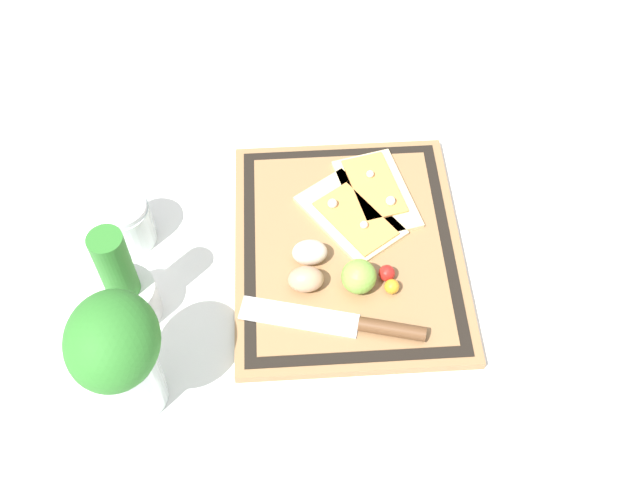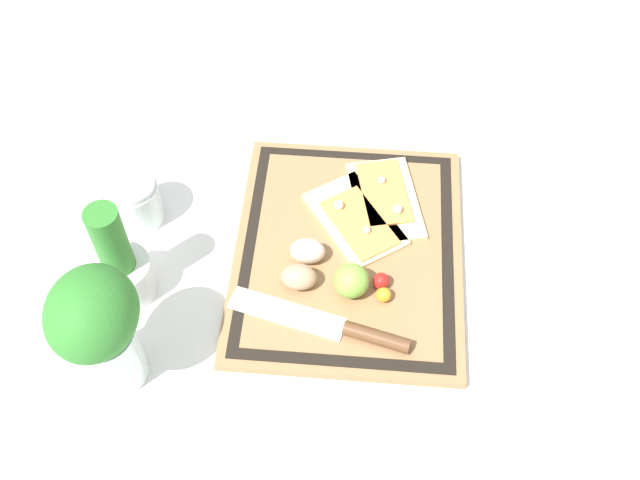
# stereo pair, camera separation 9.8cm
# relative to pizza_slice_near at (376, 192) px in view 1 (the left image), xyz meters

# --- Properties ---
(ground_plane) EXTENTS (6.00, 6.00, 0.00)m
(ground_plane) POSITION_rel_pizza_slice_near_xyz_m (-0.10, 0.06, -0.02)
(ground_plane) COLOR white
(cutting_board) EXTENTS (0.44, 0.36, 0.02)m
(cutting_board) POSITION_rel_pizza_slice_near_xyz_m (-0.10, 0.06, -0.02)
(cutting_board) COLOR #997047
(cutting_board) RESTS_ON ground_plane
(pizza_slice_near) EXTENTS (0.19, 0.14, 0.02)m
(pizza_slice_near) POSITION_rel_pizza_slice_near_xyz_m (0.00, 0.00, 0.00)
(pizza_slice_near) COLOR beige
(pizza_slice_near) RESTS_ON cutting_board
(pizza_slice_far) EXTENTS (0.20, 0.18, 0.02)m
(pizza_slice_far) POSITION_rel_pizza_slice_near_xyz_m (-0.05, 0.05, 0.00)
(pizza_slice_far) COLOR beige
(pizza_slice_far) RESTS_ON cutting_board
(knife) EXTENTS (0.10, 0.28, 0.02)m
(knife) POSITION_rel_pizza_slice_near_xyz_m (-0.25, 0.05, 0.00)
(knife) COLOR silver
(knife) RESTS_ON cutting_board
(egg_brown) EXTENTS (0.04, 0.06, 0.04)m
(egg_brown) POSITION_rel_pizza_slice_near_xyz_m (-0.18, 0.13, 0.02)
(egg_brown) COLOR tan
(egg_brown) RESTS_ON cutting_board
(egg_pink) EXTENTS (0.04, 0.06, 0.04)m
(egg_pink) POSITION_rel_pizza_slice_near_xyz_m (-0.13, 0.12, 0.02)
(egg_pink) COLOR beige
(egg_pink) RESTS_ON cutting_board
(lime) EXTENTS (0.05, 0.05, 0.05)m
(lime) POSITION_rel_pizza_slice_near_xyz_m (-0.18, 0.05, 0.02)
(lime) COLOR #7FB742
(lime) RESTS_ON cutting_board
(cherry_tomato_red) EXTENTS (0.03, 0.03, 0.03)m
(cherry_tomato_red) POSITION_rel_pizza_slice_near_xyz_m (-0.17, 0.00, 0.01)
(cherry_tomato_red) COLOR red
(cherry_tomato_red) RESTS_ON cutting_board
(cherry_tomato_yellow) EXTENTS (0.02, 0.02, 0.02)m
(cherry_tomato_yellow) POSITION_rel_pizza_slice_near_xyz_m (-0.19, -0.00, 0.01)
(cherry_tomato_yellow) COLOR gold
(cherry_tomato_yellow) RESTS_ON cutting_board
(herb_pot) EXTENTS (0.09, 0.09, 0.19)m
(herb_pot) POSITION_rel_pizza_slice_near_xyz_m (-0.20, 0.39, 0.04)
(herb_pot) COLOR white
(herb_pot) RESTS_ON ground_plane
(sauce_jar) EXTENTS (0.09, 0.09, 0.09)m
(sauce_jar) POSITION_rel_pizza_slice_near_xyz_m (-0.05, 0.41, 0.01)
(sauce_jar) COLOR silver
(sauce_jar) RESTS_ON ground_plane
(herb_glass) EXTENTS (0.14, 0.12, 0.22)m
(herb_glass) POSITION_rel_pizza_slice_near_xyz_m (-0.34, 0.38, 0.11)
(herb_glass) COLOR silver
(herb_glass) RESTS_ON ground_plane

